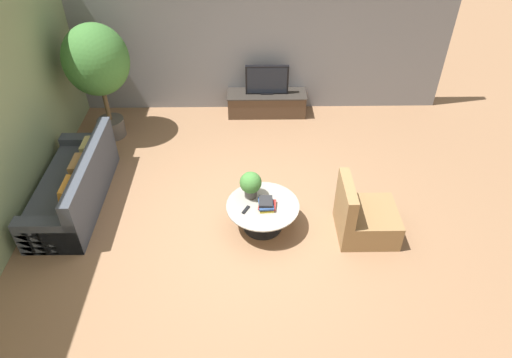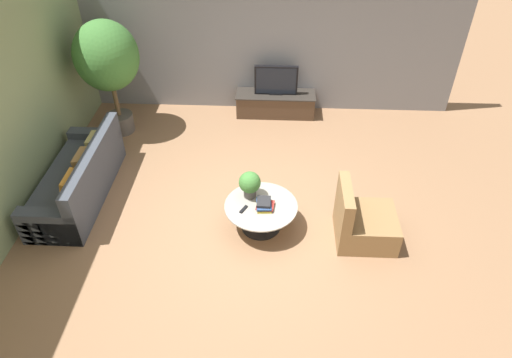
{
  "view_description": "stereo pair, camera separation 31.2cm",
  "coord_description": "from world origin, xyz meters",
  "px_view_note": "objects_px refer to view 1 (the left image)",
  "views": [
    {
      "loc": [
        0.01,
        -4.84,
        4.62
      ],
      "look_at": [
        0.09,
        0.2,
        0.55
      ],
      "focal_mm": 32.0,
      "sensor_mm": 36.0,
      "label": 1
    },
    {
      "loc": [
        0.33,
        -4.83,
        4.62
      ],
      "look_at": [
        0.09,
        0.2,
        0.55
      ],
      "focal_mm": 32.0,
      "sensor_mm": 36.0,
      "label": 2
    }
  ],
  "objects_px": {
    "media_console": "(267,103)",
    "coffee_table": "(263,212)",
    "potted_plant_tabletop": "(251,184)",
    "couch_by_wall": "(75,187)",
    "potted_palm_tall": "(97,64)",
    "armchair_wicker": "(364,218)",
    "television": "(267,80)"
  },
  "relations": [
    {
      "from": "media_console",
      "to": "potted_plant_tabletop",
      "type": "distance_m",
      "value": 2.98
    },
    {
      "from": "armchair_wicker",
      "to": "potted_palm_tall",
      "type": "distance_m",
      "value": 4.92
    },
    {
      "from": "couch_by_wall",
      "to": "potted_plant_tabletop",
      "type": "bearing_deg",
      "value": 81.85
    },
    {
      "from": "potted_palm_tall",
      "to": "potted_plant_tabletop",
      "type": "height_order",
      "value": "potted_palm_tall"
    },
    {
      "from": "armchair_wicker",
      "to": "potted_plant_tabletop",
      "type": "height_order",
      "value": "armchair_wicker"
    },
    {
      "from": "couch_by_wall",
      "to": "coffee_table",
      "type": "bearing_deg",
      "value": 78.39
    },
    {
      "from": "media_console",
      "to": "armchair_wicker",
      "type": "height_order",
      "value": "armchair_wicker"
    },
    {
      "from": "television",
      "to": "couch_by_wall",
      "type": "distance_m",
      "value": 3.91
    },
    {
      "from": "potted_palm_tall",
      "to": "potted_plant_tabletop",
      "type": "xyz_separation_m",
      "value": [
        2.51,
        -2.21,
        -0.76
      ]
    },
    {
      "from": "media_console",
      "to": "coffee_table",
      "type": "distance_m",
      "value": 3.14
    },
    {
      "from": "couch_by_wall",
      "to": "potted_palm_tall",
      "type": "xyz_separation_m",
      "value": [
        0.09,
        1.83,
        1.11
      ]
    },
    {
      "from": "coffee_table",
      "to": "armchair_wicker",
      "type": "bearing_deg",
      "value": -5.48
    },
    {
      "from": "potted_plant_tabletop",
      "to": "television",
      "type": "bearing_deg",
      "value": 83.72
    },
    {
      "from": "coffee_table",
      "to": "potted_plant_tabletop",
      "type": "bearing_deg",
      "value": 129.98
    },
    {
      "from": "coffee_table",
      "to": "potted_palm_tall",
      "type": "relative_size",
      "value": 0.49
    },
    {
      "from": "media_console",
      "to": "coffee_table",
      "type": "xyz_separation_m",
      "value": [
        -0.16,
        -3.13,
        0.06
      ]
    },
    {
      "from": "couch_by_wall",
      "to": "potted_plant_tabletop",
      "type": "distance_m",
      "value": 2.65
    },
    {
      "from": "coffee_table",
      "to": "potted_palm_tall",
      "type": "bearing_deg",
      "value": 138.05
    },
    {
      "from": "media_console",
      "to": "potted_palm_tall",
      "type": "relative_size",
      "value": 0.73
    },
    {
      "from": "television",
      "to": "potted_palm_tall",
      "type": "height_order",
      "value": "potted_palm_tall"
    },
    {
      "from": "coffee_table",
      "to": "couch_by_wall",
      "type": "height_order",
      "value": "couch_by_wall"
    },
    {
      "from": "couch_by_wall",
      "to": "potted_palm_tall",
      "type": "relative_size",
      "value": 1.05
    },
    {
      "from": "coffee_table",
      "to": "armchair_wicker",
      "type": "distance_m",
      "value": 1.39
    },
    {
      "from": "armchair_wicker",
      "to": "television",
      "type": "bearing_deg",
      "value": 20.6
    },
    {
      "from": "coffee_table",
      "to": "potted_palm_tall",
      "type": "xyz_separation_m",
      "value": [
        -2.67,
        2.4,
        1.11
      ]
    },
    {
      "from": "potted_palm_tall",
      "to": "couch_by_wall",
      "type": "bearing_deg",
      "value": -92.94
    },
    {
      "from": "armchair_wicker",
      "to": "couch_by_wall",
      "type": "bearing_deg",
      "value": 80.41
    },
    {
      "from": "television",
      "to": "potted_plant_tabletop",
      "type": "height_order",
      "value": "television"
    },
    {
      "from": "media_console",
      "to": "television",
      "type": "distance_m",
      "value": 0.49
    },
    {
      "from": "couch_by_wall",
      "to": "potted_plant_tabletop",
      "type": "relative_size",
      "value": 5.41
    },
    {
      "from": "media_console",
      "to": "television",
      "type": "height_order",
      "value": "television"
    },
    {
      "from": "media_console",
      "to": "couch_by_wall",
      "type": "bearing_deg",
      "value": -138.79
    }
  ]
}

